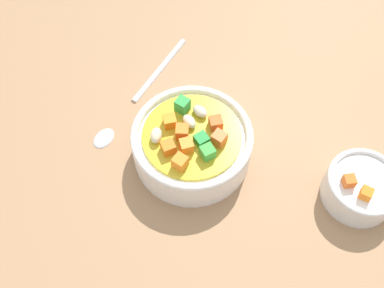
# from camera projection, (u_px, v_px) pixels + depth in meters

# --- Properties ---
(ground_plane) EXTENTS (1.40, 1.40, 0.02)m
(ground_plane) POSITION_uv_depth(u_px,v_px,m) (192.00, 158.00, 0.60)
(ground_plane) COLOR #9E754F
(soup_bowl_main) EXTENTS (0.15, 0.15, 0.07)m
(soup_bowl_main) POSITION_uv_depth(u_px,v_px,m) (192.00, 143.00, 0.56)
(soup_bowl_main) COLOR white
(soup_bowl_main) RESTS_ON ground_plane
(spoon) EXTENTS (0.06, 0.22, 0.01)m
(spoon) POSITION_uv_depth(u_px,v_px,m) (138.00, 94.00, 0.63)
(spoon) COLOR silver
(spoon) RESTS_ON ground_plane
(side_bowl_small) EXTENTS (0.09, 0.09, 0.05)m
(side_bowl_small) POSITION_uv_depth(u_px,v_px,m) (361.00, 187.00, 0.54)
(side_bowl_small) COLOR white
(side_bowl_small) RESTS_ON ground_plane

